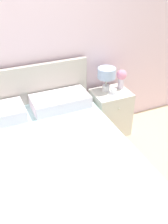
% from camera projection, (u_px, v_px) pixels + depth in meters
% --- Properties ---
extents(ground_plane, '(12.00, 12.00, 0.00)m').
position_uv_depth(ground_plane, '(29.00, 141.00, 3.47)').
color(ground_plane, '#CCB28E').
extents(wall_back, '(8.00, 0.06, 2.60)m').
position_uv_depth(wall_back, '(14.00, 43.00, 2.83)').
color(wall_back, silver).
rests_on(wall_back, ground_plane).
extents(bed, '(1.61, 2.10, 1.06)m').
position_uv_depth(bed, '(50.00, 174.00, 2.54)').
color(bed, tan).
rests_on(bed, ground_plane).
extents(nightstand, '(0.47, 0.42, 0.62)m').
position_uv_depth(nightstand, '(110.00, 113.00, 3.50)').
color(nightstand, silver).
rests_on(nightstand, ground_plane).
extents(table_lamp, '(0.23, 0.23, 0.31)m').
position_uv_depth(table_lamp, '(107.00, 74.00, 3.26)').
color(table_lamp, white).
rests_on(table_lamp, nightstand).
extents(flower_vase, '(0.13, 0.13, 0.25)m').
position_uv_depth(flower_vase, '(122.00, 77.00, 3.35)').
color(flower_vase, silver).
rests_on(flower_vase, nightstand).
extents(teacup, '(0.12, 0.12, 0.06)m').
position_uv_depth(teacup, '(114.00, 92.00, 3.29)').
color(teacup, white).
rests_on(teacup, nightstand).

